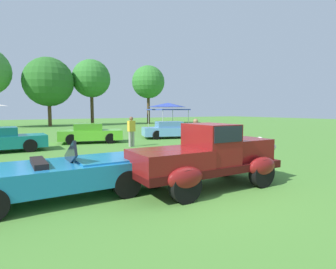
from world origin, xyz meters
TOP-DOWN VIEW (x-y plane):
  - ground_plane at (0.00, 0.00)m, footprint 120.00×120.00m
  - feature_pickup_truck at (0.23, 0.32)m, footprint 4.22×1.86m
  - neighbor_convertible at (-3.19, 1.39)m, footprint 4.45×1.75m
  - show_car_lime at (0.22, 11.82)m, footprint 4.10×2.59m
  - show_car_skyblue at (6.08, 11.64)m, footprint 4.47×2.82m
  - spectator_near_truck at (1.75, 8.87)m, footprint 0.43×0.30m
  - spectator_far_side at (2.66, 4.09)m, footprint 0.45×0.34m
  - canopy_tent_center_field at (8.28, 15.66)m, footprint 2.91×2.91m
  - treeline_center at (0.61, 32.22)m, footprint 6.16×6.16m
  - treeline_mid_right at (6.07, 32.30)m, footprint 5.14×5.14m
  - treeline_far_right at (14.25, 31.23)m, footprint 4.86×4.86m

SIDE VIEW (x-z plane):
  - ground_plane at x=0.00m, z-range 0.00..0.00m
  - neighbor_convertible at x=-3.19m, z-range -0.12..1.28m
  - show_car_lime at x=0.22m, z-range -0.01..1.21m
  - show_car_skyblue at x=6.08m, z-range -0.01..1.21m
  - feature_pickup_truck at x=0.23m, z-range 0.01..1.71m
  - spectator_near_truck at x=1.75m, z-range 0.07..1.76m
  - spectator_far_side at x=2.66m, z-range 0.07..1.76m
  - canopy_tent_center_field at x=8.28m, z-range 1.07..3.78m
  - treeline_center at x=0.61m, z-range 1.25..9.93m
  - treeline_far_right at x=14.25m, z-range 1.87..10.52m
  - treeline_mid_right at x=6.07m, z-range 1.87..10.79m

